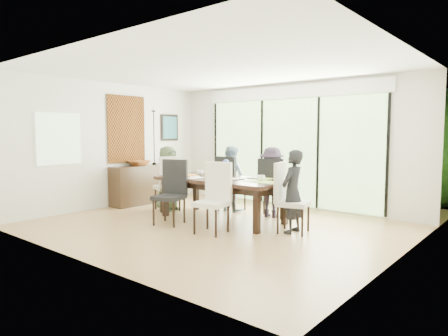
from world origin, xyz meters
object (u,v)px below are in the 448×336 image
Objects in this scene: chair_left_end at (167,183)px; chair_far_left at (232,183)px; chair_near_left at (169,192)px; laptop at (186,175)px; person_far_right at (272,182)px; sideboard at (143,184)px; chair_near_right at (211,198)px; bowl at (139,163)px; cup_a at (200,172)px; vase at (226,175)px; person_far_left at (231,178)px; cup_b at (225,177)px; chair_far_right at (272,187)px; cup_c at (261,178)px; person_right_end at (293,191)px; person_left_end at (168,178)px; table_top at (222,180)px; chair_right_end at (294,198)px.

chair_far_left is (1.05, 0.85, 0.00)m from chair_left_end.
chair_near_left is 3.33× the size of laptop.
person_far_right is 3.15m from sideboard.
chair_near_right is 2.47× the size of bowl.
person_far_right is at bearing 28.55° from cup_a.
vase is (-0.50, -0.78, 0.17)m from person_far_right.
person_far_left is at bearing 108.74° from chair_near_right.
vase is 1.20× the size of cup_b.
chair_far_right is 2.47× the size of bowl.
vase is 0.76m from cup_a.
laptop is at bearing 139.85° from chair_near_right.
chair_left_end is at bearing 120.59° from chair_near_left.
person_far_left is 10.40× the size of cup_c.
cup_c is at bearing -1.91° from cup_a.
vase is at bearing 35.16° from chair_far_right.
bowl reaches higher than sideboard.
person_right_end reaches higher than laptop.
person_left_end is 10.75× the size of vase.
cup_a is (0.78, 0.15, 0.16)m from person_left_end.
person_right_end is 10.40× the size of cup_c.
cup_a reaches higher than sideboard.
chair_left_end is 1.67m from cup_b.
person_far_left is 0.86× the size of sideboard.
chair_far_left reaches higher than cup_c.
table_top is 0.98m from chair_far_left.
chair_near_right is at bearing -17.52° from bowl.
chair_near_right is 0.85× the size of person_far_right.
chair_right_end is at bearing 86.79° from person_right_end.
chair_right_end and chair_near_right have the same top height.
chair_near_left is at bearing -27.50° from sideboard.
chair_right_end is 1.27m from person_far_right.
table_top is 1.48m from person_right_end.
person_right_end is (0.98, 0.87, 0.10)m from chair_near_right.
person_right_end is 1.34m from cup_b.
chair_left_end is at bearing 75.69° from chair_right_end.
person_right_end is 10.40× the size of cup_a.
person_far_right is (2.03, 0.83, 0.00)m from person_left_end.
person_far_left is (-0.45, 0.83, -0.08)m from table_top.
person_left_end is at bearing -10.07° from sideboard.
person_left_end is 1.54m from vase.
person_left_end is 1.64m from cup_b.
cup_b is 0.22× the size of bowl.
chair_far_left is 1.01m from person_far_right.
chair_right_end is 2.13m from chair_far_left.
bowl is at bearing -70.45° from chair_left_end.
sideboard is (-1.05, 0.19, -0.23)m from person_left_end.
person_right_end is (2.96, 0.00, 0.00)m from person_left_end.
chair_near_right is (-1.00, -0.87, 0.00)m from chair_right_end.
chair_far_left is 1.00m from chair_far_right.
sideboard is at bearing 150.32° from chair_near_right.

